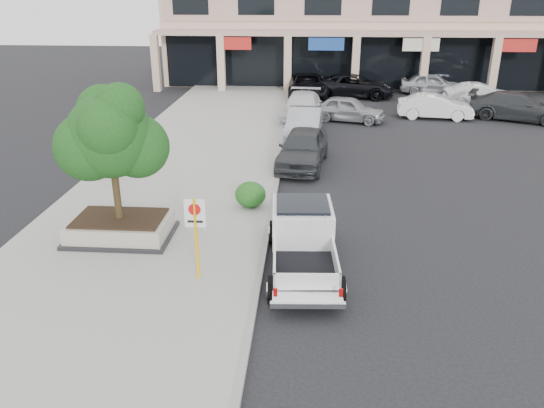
{
  "coord_description": "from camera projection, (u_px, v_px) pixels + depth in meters",
  "views": [
    {
      "loc": [
        -0.28,
        -13.34,
        7.47
      ],
      "look_at": [
        -1.34,
        1.5,
        1.36
      ],
      "focal_mm": 35.0,
      "sensor_mm": 36.0,
      "label": 1
    }
  ],
  "objects": [
    {
      "name": "lot_car_e",
      "position": [
        432.0,
        84.0,
        39.29
      ],
      "size": [
        4.92,
        2.67,
        1.59
      ],
      "primitive_type": "imported",
      "rotation": [
        0.0,
        0.0,
        1.39
      ],
      "color": "#A2A3A9",
      "rests_on": "ground"
    },
    {
      "name": "curb",
      "position": [
        275.0,
        191.0,
        20.73
      ],
      "size": [
        0.2,
        52.0,
        0.15
      ],
      "primitive_type": "cube",
      "color": "gray",
      "rests_on": "ground"
    },
    {
      "name": "lot_car_a",
      "position": [
        348.0,
        109.0,
        31.46
      ],
      "size": [
        4.69,
        2.89,
        1.49
      ],
      "primitive_type": "imported",
      "rotation": [
        0.0,
        0.0,
        1.29
      ],
      "color": "#94969B",
      "rests_on": "ground"
    },
    {
      "name": "pickup_truck",
      "position": [
        303.0,
        243.0,
        14.83
      ],
      "size": [
        2.26,
        5.36,
        1.65
      ],
      "primitive_type": null,
      "rotation": [
        0.0,
        0.0,
        0.06
      ],
      "color": "white",
      "rests_on": "ground"
    },
    {
      "name": "curb_car_b",
      "position": [
        304.0,
        124.0,
        27.74
      ],
      "size": [
        2.0,
        4.95,
        1.6
      ],
      "primitive_type": "imported",
      "rotation": [
        0.0,
        0.0,
        -0.06
      ],
      "color": "#9D9FA5",
      "rests_on": "ground"
    },
    {
      "name": "curb_car_c",
      "position": [
        302.0,
        107.0,
        31.67
      ],
      "size": [
        2.63,
        5.63,
        1.59
      ],
      "primitive_type": "imported",
      "rotation": [
        0.0,
        0.0,
        -0.07
      ],
      "color": "silver",
      "rests_on": "ground"
    },
    {
      "name": "curb_car_d",
      "position": [
        307.0,
        86.0,
        38.33
      ],
      "size": [
        2.96,
        6.07,
        1.66
      ],
      "primitive_type": "imported",
      "rotation": [
        0.0,
        0.0,
        0.03
      ],
      "color": "black",
      "rests_on": "ground"
    },
    {
      "name": "strip_mall",
      "position": [
        412.0,
        22.0,
        44.09
      ],
      "size": [
        40.55,
        12.43,
        9.5
      ],
      "color": "#CDAC90",
      "rests_on": "ground"
    },
    {
      "name": "no_parking_sign",
      "position": [
        196.0,
        228.0,
        13.82
      ],
      "size": [
        0.55,
        0.09,
        2.3
      ],
      "color": "#FFB50D",
      "rests_on": "sidewalk"
    },
    {
      "name": "sidewalk",
      "position": [
        176.0,
        188.0,
        20.99
      ],
      "size": [
        8.0,
        52.0,
        0.15
      ],
      "primitive_type": "cube",
      "color": "gray",
      "rests_on": "ground"
    },
    {
      "name": "lot_car_c",
      "position": [
        518.0,
        107.0,
        31.7
      ],
      "size": [
        6.04,
        4.34,
        1.62
      ],
      "primitive_type": "imported",
      "rotation": [
        0.0,
        0.0,
        1.16
      ],
      "color": "#2B2E30",
      "rests_on": "ground"
    },
    {
      "name": "ground",
      "position": [
        315.0,
        269.0,
        15.12
      ],
      "size": [
        120.0,
        120.0,
        0.0
      ],
      "primitive_type": "plane",
      "color": "black",
      "rests_on": "ground"
    },
    {
      "name": "lot_car_d",
      "position": [
        354.0,
        86.0,
        38.35
      ],
      "size": [
        6.23,
        3.64,
        1.63
      ],
      "primitive_type": "imported",
      "rotation": [
        0.0,
        0.0,
        1.4
      ],
      "color": "black",
      "rests_on": "ground"
    },
    {
      "name": "planter",
      "position": [
        121.0,
        227.0,
        16.61
      ],
      "size": [
        3.2,
        2.2,
        0.68
      ],
      "color": "black",
      "rests_on": "sidewalk"
    },
    {
      "name": "lot_car_f",
      "position": [
        480.0,
        95.0,
        35.33
      ],
      "size": [
        4.71,
        1.8,
        1.53
      ],
      "primitive_type": "imported",
      "rotation": [
        0.0,
        0.0,
        1.53
      ],
      "color": "silver",
      "rests_on": "ground"
    },
    {
      "name": "hedge",
      "position": [
        250.0,
        195.0,
        18.84
      ],
      "size": [
        1.1,
        0.99,
        0.93
      ],
      "primitive_type": "ellipsoid",
      "color": "#134313",
      "rests_on": "sidewalk"
    },
    {
      "name": "curb_car_a",
      "position": [
        303.0,
        148.0,
        23.52
      ],
      "size": [
        2.58,
        5.09,
        1.66
      ],
      "primitive_type": "imported",
      "rotation": [
        0.0,
        0.0,
        -0.13
      ],
      "color": "#2F3235",
      "rests_on": "ground"
    },
    {
      "name": "planter_tree",
      "position": [
        116.0,
        135.0,
        15.63
      ],
      "size": [
        2.9,
        2.55,
        4.0
      ],
      "color": "black",
      "rests_on": "planter"
    },
    {
      "name": "lot_car_b",
      "position": [
        435.0,
        106.0,
        32.16
      ],
      "size": [
        4.6,
        2.08,
        1.46
      ],
      "primitive_type": "imported",
      "rotation": [
        0.0,
        0.0,
        1.45
      ],
      "color": "silver",
      "rests_on": "ground"
    }
  ]
}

